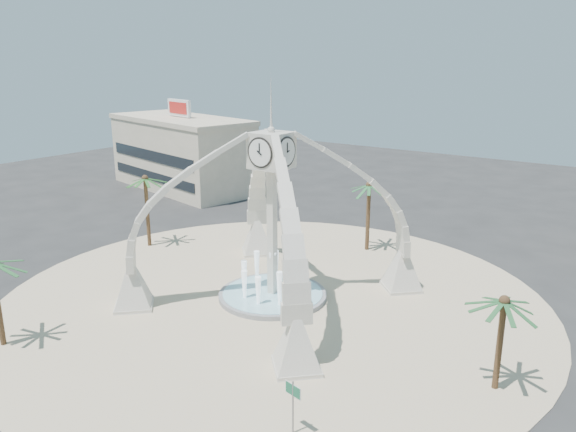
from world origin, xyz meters
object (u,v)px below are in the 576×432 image
Objects in this scene: fountain at (273,294)px; palm_east at (504,302)px; clock_tower at (272,214)px; street_sign at (293,397)px; palm_north at (369,186)px; palm_west at (145,179)px.

fountain is 1.37× the size of palm_east.
clock_tower reaches higher than palm_east.
street_sign is at bearing -125.25° from palm_east.
fountain is at bearing 142.49° from street_sign.
palm_west is at bearing -147.52° from palm_north.
palm_west is at bearing 170.75° from fountain.
palm_east is 0.80× the size of palm_west.
palm_north is (0.59, 13.70, -0.41)m from clock_tower.
clock_tower is 2.60× the size of palm_north.
fountain is 15.80m from street_sign.
fountain is 17.97m from palm_west.
clock_tower is at bearing -90.00° from fountain.
palm_west reaches higher than palm_north.
fountain is (0.00, 0.00, -6.20)m from clock_tower.
street_sign is at bearing -49.37° from clock_tower.
fountain is 1.16× the size of palm_north.
clock_tower is 2.24× the size of fountain.
street_sign is (10.23, -11.92, 1.73)m from fountain.
palm_north is (17.26, 10.99, -0.36)m from palm_west.
fountain is 1.10× the size of palm_west.
palm_west is at bearing 171.22° from palm_east.
palm_west is (-33.58, 5.18, 1.37)m from palm_east.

